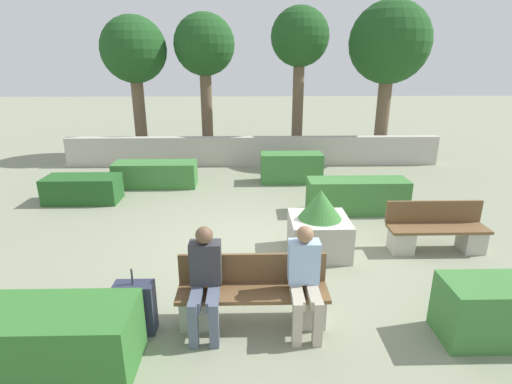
{
  "coord_description": "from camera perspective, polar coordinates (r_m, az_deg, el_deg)",
  "views": [
    {
      "loc": [
        -0.21,
        -6.39,
        3.21
      ],
      "look_at": [
        -0.04,
        0.5,
        0.9
      ],
      "focal_mm": 28.0,
      "sensor_mm": 36.0,
      "label": 1
    }
  ],
  "objects": [
    {
      "name": "hedge_block_near_right",
      "position": [
        8.95,
        14.23,
        -0.54
      ],
      "size": [
        2.14,
        0.65,
        0.74
      ],
      "color": "#3D7A38",
      "rests_on": "ground_plane"
    },
    {
      "name": "person_seated_woman",
      "position": [
        4.95,
        6.99,
        -11.73
      ],
      "size": [
        0.38,
        0.64,
        1.32
      ],
      "color": "#B2A893",
      "rests_on": "ground_plane"
    },
    {
      "name": "bench_left_side",
      "position": [
        7.66,
        24.35,
        -5.39
      ],
      "size": [
        1.7,
        0.48,
        0.85
      ],
      "rotation": [
        0.0,
        0.0,
        0.19
      ],
      "color": "brown",
      "rests_on": "ground_plane"
    },
    {
      "name": "hedge_block_mid_right",
      "position": [
        4.98,
        -26.26,
        -18.43
      ],
      "size": [
        1.61,
        0.82,
        0.74
      ],
      "color": "#33702D",
      "rests_on": "ground_plane"
    },
    {
      "name": "person_seated_man",
      "position": [
        4.93,
        -7.31,
        -11.84
      ],
      "size": [
        0.38,
        0.64,
        1.33
      ],
      "color": "#515B70",
      "rests_on": "ground_plane"
    },
    {
      "name": "hedge_block_far_right",
      "position": [
        10.19,
        -23.52,
        0.39
      ],
      "size": [
        1.68,
        0.76,
        0.61
      ],
      "color": "#235623",
      "rests_on": "ground_plane"
    },
    {
      "name": "hedge_block_mid_left",
      "position": [
        10.87,
        5.07,
        3.49
      ],
      "size": [
        1.64,
        0.65,
        0.8
      ],
      "color": "#3D7A38",
      "rests_on": "ground_plane"
    },
    {
      "name": "hedge_block_near_left",
      "position": [
        5.75,
        31.89,
        -14.17
      ],
      "size": [
        1.48,
        0.65,
        0.75
      ],
      "color": "#3D7A38",
      "rests_on": "ground_plane"
    },
    {
      "name": "hedge_block_far_left",
      "position": [
        10.8,
        -14.14,
        2.48
      ],
      "size": [
        2.12,
        0.73,
        0.65
      ],
      "color": "#3D7A38",
      "rests_on": "ground_plane"
    },
    {
      "name": "tree_rightmost",
      "position": [
        13.8,
        18.54,
        19.31
      ],
      "size": [
        2.51,
        2.51,
        4.93
      ],
      "color": "brown",
      "rests_on": "ground_plane"
    },
    {
      "name": "tree_leftmost",
      "position": [
        14.13,
        -17.04,
        18.51
      ],
      "size": [
        2.11,
        2.11,
        4.54
      ],
      "color": "brown",
      "rests_on": "ground_plane"
    },
    {
      "name": "suitcase",
      "position": [
        5.26,
        -16.83,
        -15.56
      ],
      "size": [
        0.47,
        0.24,
        0.87
      ],
      "color": "#282D42",
      "rests_on": "ground_plane"
    },
    {
      "name": "tree_center_left",
      "position": [
        13.85,
        -7.38,
        19.71
      ],
      "size": [
        1.98,
        1.98,
        4.63
      ],
      "color": "brown",
      "rests_on": "ground_plane"
    },
    {
      "name": "planter_corner_left",
      "position": [
        6.9,
        9.02,
        -4.86
      ],
      "size": [
        0.99,
        0.99,
        1.15
      ],
      "color": "#B7B2A8",
      "rests_on": "ground_plane"
    },
    {
      "name": "perimeter_wall",
      "position": [
        12.58,
        -0.39,
        5.88
      ],
      "size": [
        11.59,
        0.3,
        0.9
      ],
      "color": "#B7B2A8",
      "rests_on": "ground_plane"
    },
    {
      "name": "tree_center_right",
      "position": [
        13.55,
        6.27,
        20.61
      ],
      "size": [
        1.85,
        1.85,
        4.79
      ],
      "color": "brown",
      "rests_on": "ground_plane"
    },
    {
      "name": "bench_front",
      "position": [
        5.23,
        -0.47,
        -14.89
      ],
      "size": [
        1.9,
        0.49,
        0.85
      ],
      "color": "brown",
      "rests_on": "ground_plane"
    },
    {
      "name": "ground_plane",
      "position": [
        7.15,
        0.45,
        -8.14
      ],
      "size": [
        60.0,
        60.0,
        0.0
      ],
      "primitive_type": "plane",
      "color": "gray"
    }
  ]
}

